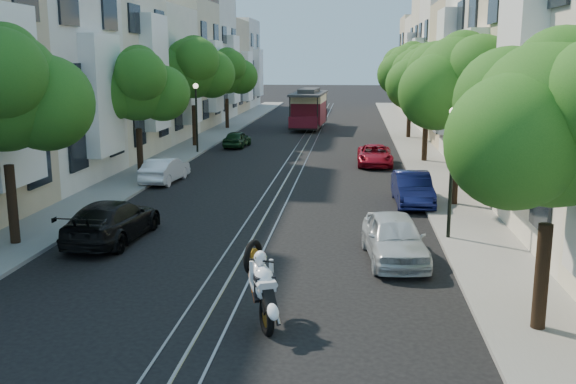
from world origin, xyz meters
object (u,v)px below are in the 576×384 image
(tree_e_d, at_px, (412,71))
(tree_w_b, at_px, (138,87))
(tree_e_a, at_px, (558,127))
(sportbike_rider, at_px, (261,283))
(tree_w_d, at_px, (227,73))
(lamp_west, at_px, (196,107))
(cable_car, at_px, (309,107))
(lamp_east, at_px, (452,153))
(parked_car_e_far, at_px, (375,155))
(tree_w_a, at_px, (4,93))
(parked_car_e_mid, at_px, (412,189))
(parked_car_w_mid, at_px, (165,170))
(tree_w_c, at_px, (194,69))
(tree_e_c, at_px, (429,80))
(parked_car_w_far, at_px, (237,139))
(parked_car_e_near, at_px, (394,238))
(tree_e_b, at_px, (461,85))
(parked_car_w_near, at_px, (112,221))

(tree_e_d, xyz_separation_m, tree_w_b, (-14.40, -17.00, -0.47))
(tree_e_a, relative_size, sportbike_rider, 3.11)
(tree_w_d, distance_m, lamp_west, 14.11)
(cable_car, bearing_deg, lamp_west, -108.05)
(lamp_east, distance_m, parked_car_e_far, 15.01)
(tree_w_a, bearing_deg, lamp_west, 87.60)
(cable_car, height_order, parked_car_e_far, cable_car)
(lamp_east, xyz_separation_m, cable_car, (-6.80, 33.16, -1.05))
(parked_car_e_mid, relative_size, parked_car_w_mid, 1.09)
(tree_e_a, xyz_separation_m, tree_w_c, (-14.40, 28.00, 0.67))
(parked_car_e_far, relative_size, parked_car_w_mid, 1.13)
(tree_w_b, distance_m, lamp_east, 16.81)
(tree_e_a, distance_m, lamp_west, 28.51)
(tree_e_c, relative_size, tree_w_b, 1.04)
(lamp_west, distance_m, parked_car_e_far, 11.42)
(tree_e_d, bearing_deg, tree_w_a, -116.41)
(tree_e_a, height_order, sportbike_rider, tree_e_a)
(parked_car_w_mid, bearing_deg, tree_e_c, -145.77)
(tree_w_d, bearing_deg, tree_w_c, -90.00)
(sportbike_rider, distance_m, parked_car_w_far, 28.89)
(lamp_west, distance_m, cable_car, 16.27)
(lamp_east, bearing_deg, parked_car_e_near, -129.58)
(cable_car, xyz_separation_m, parked_car_e_mid, (6.10, -27.96, -1.15))
(tree_e_d, distance_m, tree_w_b, 22.28)
(tree_e_a, bearing_deg, tree_e_b, 90.00)
(tree_e_d, xyz_separation_m, lamp_east, (-0.96, -26.98, -2.02))
(parked_car_e_mid, bearing_deg, parked_car_w_far, 119.78)
(parked_car_e_near, height_order, parked_car_w_mid, parked_car_e_near)
(sportbike_rider, bearing_deg, parked_car_e_mid, 48.51)
(parked_car_w_near, bearing_deg, lamp_east, -170.54)
(tree_e_a, height_order, tree_w_c, tree_w_c)
(lamp_east, height_order, parked_car_e_near, lamp_east)
(tree_e_b, bearing_deg, tree_w_a, -154.08)
(parked_car_e_mid, distance_m, parked_car_w_near, 11.82)
(tree_w_d, distance_m, parked_car_w_near, 33.43)
(tree_w_a, relative_size, cable_car, 0.84)
(tree_e_d, distance_m, lamp_west, 16.39)
(tree_e_a, relative_size, parked_car_e_near, 1.57)
(tree_w_b, bearing_deg, lamp_west, 84.03)
(parked_car_w_mid, bearing_deg, tree_w_b, -32.64)
(cable_car, relative_size, parked_car_w_mid, 2.23)
(parked_car_e_far, bearing_deg, tree_w_d, 123.55)
(lamp_west, xyz_separation_m, sportbike_rider, (7.58, -25.17, -1.89))
(parked_car_e_mid, bearing_deg, sportbike_rider, -111.53)
(tree_w_d, distance_m, parked_car_w_far, 11.88)
(tree_w_c, bearing_deg, tree_e_a, -62.78)
(tree_e_d, bearing_deg, tree_e_c, -90.00)
(lamp_west, distance_m, parked_car_e_near, 23.02)
(parked_car_e_mid, bearing_deg, parked_car_w_near, -150.06)
(tree_w_d, bearing_deg, parked_car_w_near, -85.27)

